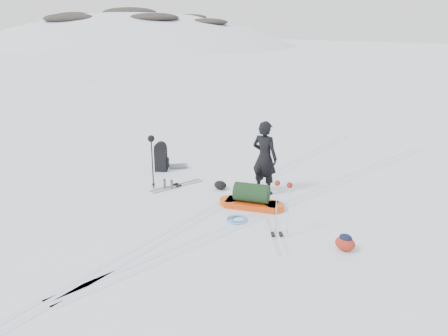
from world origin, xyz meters
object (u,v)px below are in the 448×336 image
(expedition_rucksack, at_px, (163,157))
(ski_poles_black, at_px, (151,145))
(pulk_sled, at_px, (252,198))
(skier, at_px, (265,158))

(expedition_rucksack, distance_m, ski_poles_black, 1.77)
(ski_poles_black, bearing_deg, expedition_rucksack, 119.56)
(pulk_sled, height_order, ski_poles_black, ski_poles_black)
(skier, height_order, ski_poles_black, skier)
(skier, xyz_separation_m, ski_poles_black, (-2.58, -1.68, 0.26))
(skier, relative_size, pulk_sled, 1.17)
(expedition_rucksack, bearing_deg, pulk_sled, -41.81)
(skier, height_order, expedition_rucksack, skier)
(expedition_rucksack, bearing_deg, ski_poles_black, -86.53)
(skier, relative_size, ski_poles_black, 1.30)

